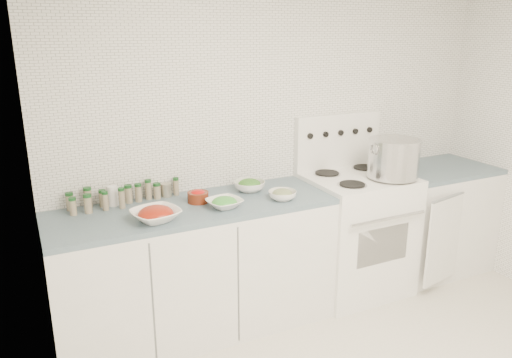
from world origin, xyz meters
name	(u,v)px	position (x,y,z in m)	size (l,w,h in m)	color
room_walls	(437,126)	(0.00, 0.00, 1.56)	(3.54, 3.04, 2.52)	white
counter_left	(196,269)	(-0.82, 1.19, 0.45)	(1.85, 0.62, 0.90)	white
stove	(355,230)	(0.48, 1.19, 0.50)	(0.76, 0.70, 1.36)	white
counter_right	(433,218)	(1.30, 1.19, 0.45)	(0.89, 0.71, 0.90)	white
stock_pot	(394,157)	(0.67, 1.03, 1.10)	(0.39, 0.37, 0.28)	silver
bowl_tomato	(156,214)	(-1.11, 1.04, 0.94)	(0.34, 0.34, 0.09)	white
bowl_snowpea	(224,203)	(-0.65, 1.08, 0.93)	(0.26, 0.26, 0.07)	white
bowl_broccoli	(250,185)	(-0.36, 1.31, 0.94)	(0.24, 0.24, 0.09)	white
bowl_zucchini	(282,194)	(-0.25, 1.05, 0.93)	(0.19, 0.19, 0.08)	white
bowl_pepper	(198,196)	(-0.77, 1.24, 0.94)	(0.14, 0.14, 0.09)	#5F2210
salt_canister	(113,196)	(-1.29, 1.42, 0.97)	(0.07, 0.07, 0.13)	white
tin_can	(166,190)	(-0.93, 1.45, 0.95)	(0.07, 0.07, 0.09)	#A39D89
spice_cluster	(116,196)	(-1.27, 1.41, 0.96)	(0.73, 0.15, 0.14)	gray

